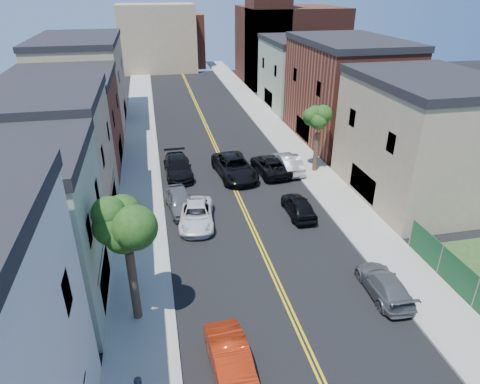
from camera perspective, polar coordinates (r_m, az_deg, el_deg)
sidewalk_left at (r=46.16m, az=-13.45°, el=6.09°), size 3.20×100.00×0.15m
sidewalk_right at (r=48.23m, az=5.74°, el=7.58°), size 3.20×100.00×0.15m
curb_left at (r=46.13m, az=-11.28°, el=6.30°), size 0.30×100.00×0.15m
curb_right at (r=47.75m, az=3.71°, el=7.46°), size 0.30×100.00×0.15m
bldg_left_palegrn at (r=23.85m, az=-29.47°, el=-5.93°), size 9.00×8.00×8.50m
bldg_left_tan_near at (r=31.52m, az=-25.48°, el=3.10°), size 9.00×10.00×9.00m
bldg_left_brick at (r=41.84m, az=-22.46°, el=8.36°), size 9.00×12.00×8.00m
bldg_left_tan_far at (r=55.07m, az=-20.46°, el=13.54°), size 9.00×16.00×9.50m
bldg_right_tan at (r=35.83m, az=23.25°, el=6.20°), size 9.00×12.00×9.00m
bldg_right_brick at (r=47.28m, az=14.01°, el=12.77°), size 9.00×14.00×10.00m
bldg_right_palegrn at (r=60.06m, az=8.20°, el=15.38°), size 9.00×12.00×8.50m
church at (r=74.46m, az=6.09°, el=19.97°), size 16.20×14.20×22.60m
backdrop_left at (r=85.98m, az=-11.09°, el=19.70°), size 14.00×8.00×12.00m
backdrop_center at (r=90.25m, az=-8.44°, el=19.56°), size 10.00×8.00×10.00m
tree_left_mid at (r=19.73m, az=-15.50°, el=-1.99°), size 5.20×5.20×9.29m
tree_right_far at (r=37.60m, az=10.72°, el=10.82°), size 4.40×4.40×8.03m
red_sedan at (r=19.87m, az=-1.15°, el=-22.14°), size 1.93×4.80×1.55m
white_pickup at (r=30.37m, az=-5.92°, el=-3.11°), size 3.00×5.42×1.44m
grey_car_left at (r=32.28m, az=-8.10°, el=-1.16°), size 2.47×4.93×1.61m
black_car_left at (r=38.17m, az=-8.40°, el=3.38°), size 2.46×5.74×1.65m
grey_car_right at (r=25.22m, az=18.91°, el=-11.73°), size 2.03×4.63×1.32m
black_car_right at (r=31.65m, az=7.93°, el=-1.88°), size 1.78×4.36×1.48m
silver_car_right at (r=38.93m, az=6.47°, el=3.96°), size 1.80×4.99×1.64m
dark_car_right_far at (r=38.39m, az=4.09°, el=3.63°), size 3.00×5.61×1.50m
black_suv_lane at (r=37.55m, az=-0.74°, el=3.39°), size 3.57×6.70×1.79m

